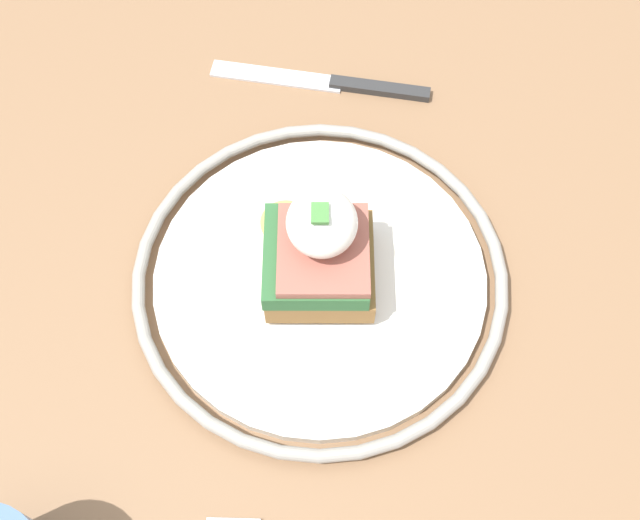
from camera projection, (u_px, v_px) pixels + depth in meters
ground_plane at (339, 506)px, 1.25m from camera, size 6.00×6.00×0.00m
dining_table at (355, 356)px, 0.69m from camera, size 1.16×0.92×0.72m
plate at (320, 277)px, 0.61m from camera, size 0.29×0.29×0.02m
sandwich at (319, 250)px, 0.58m from camera, size 0.11×0.09×0.09m
knife at (337, 84)px, 0.71m from camera, size 0.05×0.20×0.01m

